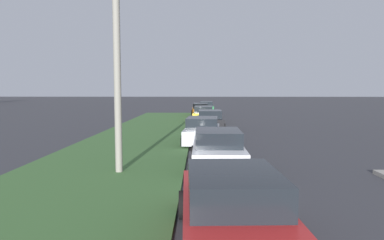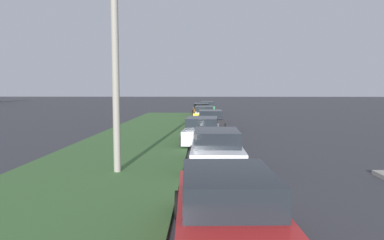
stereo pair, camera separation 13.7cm
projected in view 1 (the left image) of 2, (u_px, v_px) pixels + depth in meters
grass_median at (100, 171)px, 12.00m from camera, size 60.00×6.00×0.12m
parked_car_red at (232, 209)px, 6.23m from camera, size 4.37×2.16×1.47m
parked_car_white at (218, 150)px, 12.44m from camera, size 4.31×2.05×1.47m
parked_car_silver at (202, 131)px, 18.12m from camera, size 4.40×2.21×1.47m
parked_car_black at (210, 120)px, 24.53m from camera, size 4.31×2.04×1.47m
parked_car_yellow at (204, 114)px, 30.75m from camera, size 4.37×2.16×1.47m
parked_car_orange at (200, 110)px, 37.50m from camera, size 4.33×2.08×1.47m
parked_car_green at (206, 107)px, 43.33m from camera, size 4.33×2.09×1.47m
streetlight at (128, 46)px, 11.30m from camera, size 0.97×2.83×7.50m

